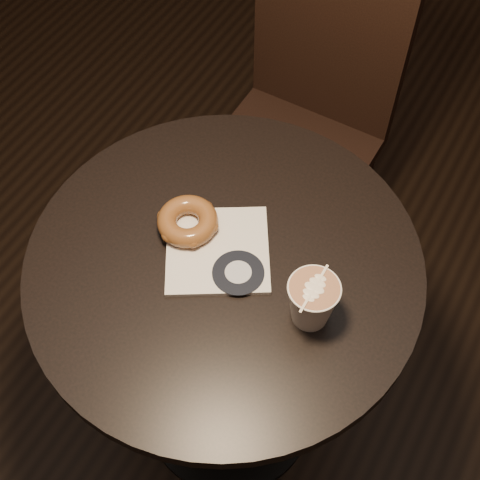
# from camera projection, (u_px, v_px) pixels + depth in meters

# --- Properties ---
(cafe_table) EXTENTS (0.70, 0.70, 0.75)m
(cafe_table) POSITION_uv_depth(u_px,v_px,m) (226.00, 313.00, 1.33)
(cafe_table) COLOR black
(cafe_table) RESTS_ON ground
(chair) EXTENTS (0.39, 0.39, 0.98)m
(chair) POSITION_uv_depth(u_px,v_px,m) (308.00, 104.00, 1.66)
(chair) COLOR black
(chair) RESTS_ON ground
(pastry_bag) EXTENTS (0.25, 0.25, 0.01)m
(pastry_bag) POSITION_uv_depth(u_px,v_px,m) (218.00, 250.00, 1.17)
(pastry_bag) COLOR silver
(pastry_bag) RESTS_ON cafe_table
(doughnut) EXTENTS (0.11, 0.11, 0.03)m
(doughnut) POSITION_uv_depth(u_px,v_px,m) (188.00, 221.00, 1.18)
(doughnut) COLOR brown
(doughnut) RESTS_ON pastry_bag
(latte_cup) EXTENTS (0.09, 0.09, 0.09)m
(latte_cup) POSITION_uv_depth(u_px,v_px,m) (312.00, 302.00, 1.06)
(latte_cup) COLOR silver
(latte_cup) RESTS_ON cafe_table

